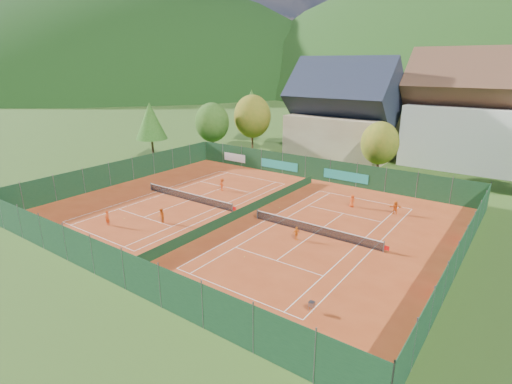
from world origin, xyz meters
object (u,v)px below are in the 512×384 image
object	(u,v)px
player_right_far_b	(395,208)
hotel_block_a	(483,118)
player_left_mid	(161,216)
chalet	(343,117)
player_right_far_a	(352,201)
player_left_near	(107,218)
ball_hopper	(312,304)
player_right_near	(296,233)
player_left_far	(222,184)

from	to	relation	value
player_right_far_b	hotel_block_a	bearing A→B (deg)	-122.20
player_left_mid	player_right_far_b	size ratio (longest dim) A/B	1.05
chalet	hotel_block_a	size ratio (longest dim) A/B	0.75
player_left_mid	player_right_far_a	size ratio (longest dim) A/B	1.06
player_left_near	player_left_mid	bearing A→B (deg)	39.96
ball_hopper	player_right_near	xyz separation A→B (m)	(-6.19, 8.75, 0.07)
chalet	player_right_far_b	size ratio (longest dim) A/B	11.52
player_left_near	player_left_far	distance (m)	14.93
hotel_block_a	player_right_near	xyz separation A→B (m)	(-8.71, -38.07, -6.76)
chalet	player_right_near	distance (m)	34.21
player_left_mid	player_left_far	distance (m)	11.55
player_left_mid	player_right_far_a	bearing A→B (deg)	79.72
player_left_near	player_left_mid	distance (m)	5.10
player_left_mid	player_right_far_b	distance (m)	23.75
player_left_far	player_left_mid	bearing A→B (deg)	121.69
hotel_block_a	player_right_near	bearing A→B (deg)	-102.89
player_left_near	chalet	bearing A→B (deg)	78.96
ball_hopper	player_right_far_b	bearing A→B (deg)	93.08
hotel_block_a	ball_hopper	world-z (taller)	hotel_block_a
hotel_block_a	chalet	bearing A→B (deg)	-162.47
player_left_near	player_right_far_a	bearing A→B (deg)	45.14
player_left_mid	player_right_near	bearing A→B (deg)	49.60
player_right_far_a	player_right_far_b	xyz separation A→B (m)	(4.47, 0.58, 0.01)
player_left_far	ball_hopper	bearing A→B (deg)	164.86
player_left_near	player_right_far_a	world-z (taller)	player_left_near
player_left_far	player_right_near	bearing A→B (deg)	176.18
player_left_far	player_right_near	size ratio (longest dim) A/B	1.26
ball_hopper	player_left_near	xyz separation A→B (m)	(-22.66, 1.07, 0.18)
player_left_mid	player_right_far_a	xyz separation A→B (m)	(13.33, 15.15, -0.04)
hotel_block_a	player_left_mid	bearing A→B (deg)	-116.83
player_left_near	player_right_near	bearing A→B (deg)	22.78
player_left_far	player_right_far_a	world-z (taller)	player_left_far
hotel_block_a	player_right_far_b	distance (m)	27.66
player_left_mid	player_right_far_a	world-z (taller)	player_left_mid
player_right_near	player_left_near	bearing A→B (deg)	141.23
ball_hopper	player_left_mid	xyz separation A→B (m)	(-18.88, 4.49, 0.18)
ball_hopper	player_left_mid	distance (m)	19.41
player_left_near	hotel_block_a	bearing A→B (deg)	58.96
chalet	player_left_far	bearing A→B (deg)	-99.78
player_left_mid	player_right_near	world-z (taller)	player_left_mid
player_left_far	player_right_near	world-z (taller)	player_left_far
player_right_near	ball_hopper	bearing A→B (deg)	-118.45
hotel_block_a	player_left_far	bearing A→B (deg)	-126.99
hotel_block_a	player_left_far	xyz separation A→B (m)	(-23.30, -30.93, -6.60)
player_right_far_b	player_left_far	bearing A→B (deg)	-12.08
chalet	player_right_far_b	world-z (taller)	chalet
chalet	ball_hopper	xyz separation A→B (m)	(16.48, -40.81, -6.07)
player_right_near	player_right_far_a	distance (m)	10.91
chalet	hotel_block_a	world-z (taller)	hotel_block_a
player_right_near	player_right_far_a	world-z (taller)	player_right_far_a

